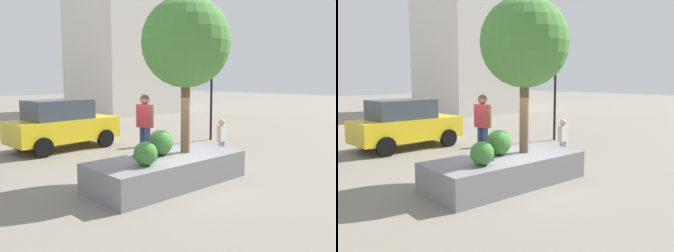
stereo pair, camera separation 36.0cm
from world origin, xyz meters
TOP-DOWN VIEW (x-y plane):
  - ground_plane at (0.00, 0.00)m, footprint 120.00×120.00m
  - planter_ledge at (-0.20, 0.04)m, footprint 4.75×2.03m
  - plaza_tree at (0.61, 0.15)m, footprint 2.68×2.68m
  - boxwood_shrub at (-0.20, 0.37)m, footprint 0.75×0.75m
  - hedge_clump at (-1.33, -0.32)m, footprint 0.63×0.63m
  - skateboard at (-0.87, 0.27)m, footprint 0.44×0.83m
  - skateboarder at (-0.87, 0.27)m, footprint 0.29×0.58m
  - taxi_cab at (-0.11, 6.94)m, footprint 4.79×2.45m
  - traffic_light_corner at (6.46, 4.09)m, footprint 0.36×0.37m
  - pedestrian_crossing at (3.26, 0.83)m, footprint 0.53×0.24m
  - brick_midrise at (12.00, 19.60)m, footprint 7.61×8.24m

SIDE VIEW (x-z plane):
  - ground_plane at x=0.00m, z-range 0.00..0.00m
  - planter_ledge at x=-0.20m, z-range 0.00..0.81m
  - skateboard at x=-0.87m, z-range 0.83..0.90m
  - pedestrian_crossing at x=3.26m, z-range 0.12..1.71m
  - taxi_cab at x=-0.11m, z-range 0.02..2.19m
  - hedge_clump at x=-1.33m, z-range 0.81..1.44m
  - boxwood_shrub at x=-0.20m, z-range 0.81..1.56m
  - skateboarder at x=-0.87m, z-range 1.02..2.76m
  - traffic_light_corner at x=6.46m, z-range 0.83..5.38m
  - plaza_tree at x=0.61m, z-range 1.78..6.43m
  - brick_midrise at x=12.00m, z-range 0.00..18.96m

